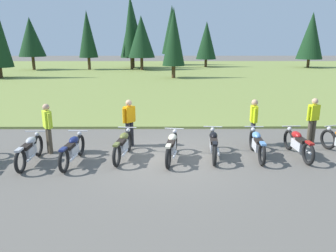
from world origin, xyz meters
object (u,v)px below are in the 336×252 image
(motorcycle_cream, at_px, (172,147))
(motorcycle_black, at_px, (213,144))
(motorcycle_sky_blue, at_px, (257,144))
(rider_checking_bike, at_px, (48,125))
(motorcycle_silver, at_px, (30,150))
(motorcycle_olive, at_px, (123,145))
(motorcycle_navy, at_px, (73,149))
(rider_in_hivis_vest, at_px, (254,120))
(motorcycle_red, at_px, (298,144))
(rider_near_row_end, at_px, (313,118))
(rider_with_back_turned, at_px, (129,120))

(motorcycle_cream, distance_m, motorcycle_black, 1.35)
(motorcycle_sky_blue, height_order, rider_checking_bike, rider_checking_bike)
(motorcycle_silver, relative_size, motorcycle_olive, 1.00)
(motorcycle_navy, height_order, rider_in_hivis_vest, rider_in_hivis_vest)
(motorcycle_red, bearing_deg, motorcycle_black, -178.78)
(motorcycle_red, distance_m, rider_checking_bike, 8.15)
(motorcycle_silver, bearing_deg, motorcycle_red, 4.00)
(motorcycle_silver, height_order, motorcycle_cream, same)
(motorcycle_silver, height_order, motorcycle_red, same)
(motorcycle_silver, height_order, rider_near_row_end, rider_near_row_end)
(motorcycle_black, height_order, motorcycle_red, same)
(rider_with_back_turned, height_order, rider_near_row_end, same)
(motorcycle_black, height_order, rider_checking_bike, rider_checking_bike)
(motorcycle_black, xyz_separation_m, rider_near_row_end, (3.76, 1.41, 0.51))
(motorcycle_olive, relative_size, motorcycle_black, 1.00)
(rider_with_back_turned, distance_m, rider_near_row_end, 6.56)
(motorcycle_navy, relative_size, rider_checking_bike, 1.26)
(motorcycle_silver, bearing_deg, motorcycle_olive, 9.39)
(motorcycle_cream, bearing_deg, rider_checking_bike, 170.73)
(rider_checking_bike, xyz_separation_m, rider_near_row_end, (9.15, 0.98, 0.00))
(motorcycle_silver, distance_m, motorcycle_black, 5.67)
(motorcycle_navy, xyz_separation_m, motorcycle_cream, (3.02, 0.26, 0.00))
(rider_checking_bike, xyz_separation_m, rider_with_back_turned, (2.59, 0.72, 0.00))
(motorcycle_black, xyz_separation_m, motorcycle_red, (2.73, 0.06, 0.00))
(motorcycle_olive, height_order, rider_near_row_end, rider_near_row_end)
(motorcycle_red, relative_size, rider_in_hivis_vest, 1.26)
(motorcycle_olive, distance_m, motorcycle_black, 2.88)
(rider_in_hivis_vest, xyz_separation_m, rider_with_back_turned, (-4.36, -0.04, 0.00))
(motorcycle_olive, relative_size, rider_checking_bike, 1.25)
(motorcycle_cream, relative_size, rider_with_back_turned, 1.25)
(motorcycle_navy, xyz_separation_m, motorcycle_red, (7.09, 0.55, 0.00))
(motorcycle_cream, distance_m, motorcycle_red, 4.08)
(motorcycle_red, xyz_separation_m, rider_in_hivis_vest, (-1.17, 1.13, 0.51))
(rider_in_hivis_vest, bearing_deg, motorcycle_red, -44.06)
(motorcycle_cream, xyz_separation_m, motorcycle_black, (1.34, 0.23, 0.00))
(motorcycle_navy, relative_size, motorcycle_black, 1.00)
(motorcycle_black, bearing_deg, rider_with_back_turned, 157.63)
(rider_with_back_turned, relative_size, rider_near_row_end, 1.00)
(rider_in_hivis_vest, height_order, rider_with_back_turned, same)
(motorcycle_black, height_order, rider_near_row_end, rider_near_row_end)
(motorcycle_olive, bearing_deg, motorcycle_sky_blue, 0.97)
(motorcycle_silver, relative_size, rider_near_row_end, 1.26)
(motorcycle_cream, height_order, rider_with_back_turned, rider_with_back_turned)
(motorcycle_black, bearing_deg, rider_checking_bike, 175.38)
(motorcycle_silver, bearing_deg, rider_near_row_end, 11.67)
(motorcycle_olive, height_order, motorcycle_red, same)
(motorcycle_black, xyz_separation_m, rider_in_hivis_vest, (1.56, 1.19, 0.51))
(motorcycle_olive, distance_m, rider_checking_bike, 2.61)
(motorcycle_navy, relative_size, rider_near_row_end, 1.26)
(motorcycle_olive, xyz_separation_m, motorcycle_red, (5.61, 0.13, 0.00))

